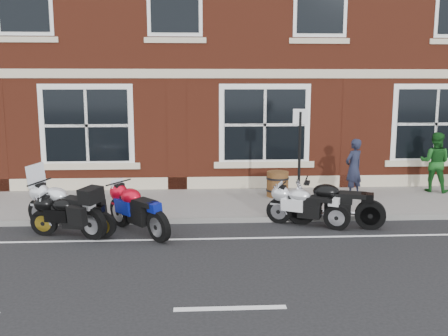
{
  "coord_description": "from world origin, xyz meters",
  "views": [
    {
      "loc": [
        -0.46,
        -9.6,
        3.15
      ],
      "look_at": [
        0.17,
        1.6,
        1.23
      ],
      "focal_mm": 40.0,
      "sensor_mm": 36.0,
      "label": 1
    }
  ],
  "objects": [
    {
      "name": "moto_sport_black",
      "position": [
        -3.04,
        0.53,
        0.48
      ],
      "size": [
        1.82,
        0.5,
        0.83
      ],
      "rotation": [
        0.0,
        0.0,
        1.36
      ],
      "color": "black",
      "rests_on": "ground"
    },
    {
      "name": "parking_sign",
      "position": [
        1.97,
        1.86,
        1.53
      ],
      "size": [
        0.34,
        0.12,
        2.43
      ],
      "rotation": [
        0.0,
        0.0,
        -0.29
      ],
      "color": "black",
      "rests_on": "sidewalk"
    },
    {
      "name": "moto_naked_black",
      "position": [
        2.56,
        0.96,
        0.56
      ],
      "size": [
        2.08,
        0.83,
        0.97
      ],
      "rotation": [
        0.0,
        0.0,
        1.24
      ],
      "color": "black",
      "rests_on": "ground"
    },
    {
      "name": "kerb",
      "position": [
        0.0,
        1.42,
        0.06
      ],
      "size": [
        30.0,
        0.16,
        0.12
      ],
      "primitive_type": "cube",
      "color": "slate",
      "rests_on": "ground"
    },
    {
      "name": "pub_building",
      "position": [
        0.0,
        10.5,
        6.0
      ],
      "size": [
        24.0,
        12.0,
        12.0
      ],
      "primitive_type": "cube",
      "color": "#5F2314",
      "rests_on": "ground"
    },
    {
      "name": "moto_sport_silver",
      "position": [
        1.96,
        1.02,
        0.49
      ],
      "size": [
        1.72,
        0.97,
        0.85
      ],
      "rotation": [
        0.0,
        0.0,
        1.09
      ],
      "color": "black",
      "rests_on": "ground"
    },
    {
      "name": "moto_touring_silver",
      "position": [
        -3.24,
        0.79,
        0.59
      ],
      "size": [
        1.91,
        1.34,
        1.45
      ],
      "rotation": [
        0.0,
        0.0,
        0.98
      ],
      "color": "black",
      "rests_on": "ground"
    },
    {
      "name": "pedestrian_left",
      "position": [
        3.75,
        3.32,
        0.9
      ],
      "size": [
        0.68,
        0.62,
        1.57
      ],
      "primitive_type": "imported",
      "rotation": [
        0.0,
        0.0,
        3.7
      ],
      "color": "black",
      "rests_on": "sidewalk"
    },
    {
      "name": "moto_sport_red",
      "position": [
        -1.68,
        0.68,
        0.55
      ],
      "size": [
        1.44,
        1.74,
        0.96
      ],
      "rotation": [
        0.0,
        0.0,
        0.68
      ],
      "color": "black",
      "rests_on": "ground"
    },
    {
      "name": "barrel_planter",
      "position": [
        1.72,
        3.46,
        0.46
      ],
      "size": [
        0.61,
        0.61,
        0.68
      ],
      "color": "#562817",
      "rests_on": "sidewalk"
    },
    {
      "name": "pedestrian_right",
      "position": [
        6.22,
        3.83,
        0.96
      ],
      "size": [
        1.02,
        0.97,
        1.67
      ],
      "primitive_type": "imported",
      "rotation": [
        0.0,
        0.0,
        2.59
      ],
      "color": "#164E19",
      "rests_on": "sidewalk"
    },
    {
      "name": "sidewalk",
      "position": [
        0.0,
        3.0,
        0.06
      ],
      "size": [
        30.0,
        3.0,
        0.12
      ],
      "primitive_type": "cube",
      "color": "slate",
      "rests_on": "ground"
    },
    {
      "name": "ground",
      "position": [
        0.0,
        0.0,
        0.0
      ],
      "size": [
        80.0,
        80.0,
        0.0
      ],
      "primitive_type": "plane",
      "color": "black",
      "rests_on": "ground"
    }
  ]
}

